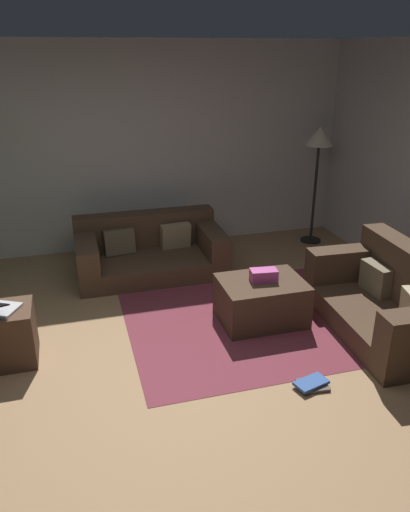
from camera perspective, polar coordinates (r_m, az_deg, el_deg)
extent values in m
plane|color=#93704C|center=(4.10, -4.99, -14.55)|extent=(6.40, 6.40, 0.00)
cube|color=#BCB7B2|center=(6.49, -10.90, 11.91)|extent=(6.40, 0.12, 2.60)
cube|color=#473323|center=(5.93, -6.24, -0.91)|extent=(1.71, 0.96, 0.22)
cube|color=#473323|center=(6.15, -6.95, 3.15)|extent=(1.71, 0.24, 0.42)
cube|color=#473323|center=(5.99, 0.60, 2.07)|extent=(0.24, 0.96, 0.28)
cube|color=#473323|center=(5.77, -13.54, 0.61)|extent=(0.24, 0.96, 0.28)
cube|color=#8C7A5B|center=(6.04, -3.42, 2.31)|extent=(0.37, 0.19, 0.31)
cube|color=brown|center=(5.94, -9.86, 1.65)|extent=(0.38, 0.21, 0.31)
cube|color=#473323|center=(5.00, 19.42, -6.88)|extent=(0.94, 1.66, 0.23)
cube|color=#473323|center=(5.40, 16.10, -0.81)|extent=(0.87, 0.28, 0.34)
cube|color=brown|center=(5.18, 19.03, -2.47)|extent=(0.15, 0.37, 0.30)
cube|color=#473323|center=(4.87, 6.50, -5.14)|extent=(0.81, 0.61, 0.42)
cube|color=#B23F8C|center=(4.77, 6.77, -2.21)|extent=(0.27, 0.17, 0.12)
cube|color=black|center=(4.91, 6.96, -2.07)|extent=(0.07, 0.16, 0.02)
cube|color=#4C3323|center=(4.55, -22.25, -8.51)|extent=(0.52, 0.44, 0.49)
cube|color=#4C423D|center=(4.15, 12.30, -14.33)|extent=(0.25, 0.20, 0.03)
cube|color=#2D5193|center=(4.13, 12.14, -14.08)|extent=(0.30, 0.21, 0.03)
cylinder|color=black|center=(7.06, 12.06, 1.82)|extent=(0.28, 0.28, 0.02)
cylinder|color=black|center=(6.86, 12.50, 6.89)|extent=(0.04, 0.04, 1.32)
cone|color=beige|center=(6.70, 13.08, 13.33)|extent=(0.36, 0.36, 0.24)
cube|color=maroon|center=(4.98, 6.39, -7.26)|extent=(2.60, 2.00, 0.01)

